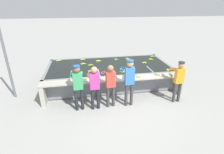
# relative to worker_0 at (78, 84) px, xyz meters

# --- Properties ---
(ground_plane) EXTENTS (80.00, 80.00, 0.00)m
(ground_plane) POSITION_rel_worker_0_xyz_m (1.38, 0.30, -0.99)
(ground_plane) COLOR #999993
(ground_plane) RESTS_ON ground
(wash_tank) EXTENTS (5.51, 2.67, 0.84)m
(wash_tank) POSITION_rel_worker_0_xyz_m (1.38, 2.07, -0.58)
(wash_tank) COLOR gray
(wash_tank) RESTS_ON ground
(work_ledge) EXTENTS (5.51, 0.45, 0.84)m
(work_ledge) POSITION_rel_worker_0_xyz_m (1.38, 0.52, -0.36)
(work_ledge) COLOR #A8A393
(work_ledge) RESTS_ON ground
(worker_0) EXTENTS (0.45, 0.73, 1.64)m
(worker_0) POSITION_rel_worker_0_xyz_m (0.00, 0.00, 0.00)
(worker_0) COLOR #1E2328
(worker_0) RESTS_ON ground
(worker_1) EXTENTS (0.43, 0.71, 1.57)m
(worker_1) POSITION_rel_worker_0_xyz_m (0.55, -0.03, -0.06)
(worker_1) COLOR #1E2328
(worker_1) RESTS_ON ground
(worker_2) EXTENTS (0.46, 0.72, 1.57)m
(worker_2) POSITION_rel_worker_0_xyz_m (1.10, 0.03, -0.06)
(worker_2) COLOR #38383D
(worker_2) RESTS_ON ground
(worker_3) EXTENTS (0.41, 0.73, 1.73)m
(worker_3) POSITION_rel_worker_0_xyz_m (1.76, -0.02, 0.07)
(worker_3) COLOR #38383D
(worker_3) RESTS_ON ground
(worker_4) EXTENTS (0.42, 0.72, 1.58)m
(worker_4) POSITION_rel_worker_0_xyz_m (3.59, -0.07, -0.04)
(worker_4) COLOR #38383D
(worker_4) RESTS_ON ground
(banana_bunch_floating_0) EXTENTS (0.28, 0.28, 0.08)m
(banana_bunch_floating_0) POSITION_rel_worker_0_xyz_m (0.96, 2.74, -0.13)
(banana_bunch_floating_0) COLOR #9EC642
(banana_bunch_floating_0) RESTS_ON wash_tank
(banana_bunch_floating_1) EXTENTS (0.28, 0.27, 0.08)m
(banana_bunch_floating_1) POSITION_rel_worker_0_xyz_m (-0.09, 1.12, -0.13)
(banana_bunch_floating_1) COLOR #8CB738
(banana_bunch_floating_1) RESTS_ON wash_tank
(banana_bunch_floating_2) EXTENTS (0.28, 0.28, 0.08)m
(banana_bunch_floating_2) POSITION_rel_worker_0_xyz_m (0.21, 3.12, -0.13)
(banana_bunch_floating_2) COLOR #93BC3D
(banana_bunch_floating_2) RESTS_ON wash_tank
(banana_bunch_floating_3) EXTENTS (0.28, 0.27, 0.08)m
(banana_bunch_floating_3) POSITION_rel_worker_0_xyz_m (2.44, 2.86, -0.13)
(banana_bunch_floating_3) COLOR #8CB738
(banana_bunch_floating_3) RESTS_ON wash_tank
(banana_bunch_floating_4) EXTENTS (0.28, 0.28, 0.08)m
(banana_bunch_floating_4) POSITION_rel_worker_0_xyz_m (3.57, 2.56, -0.13)
(banana_bunch_floating_4) COLOR #93BC3D
(banana_bunch_floating_4) RESTS_ON wash_tank
(banana_bunch_floating_5) EXTENTS (0.28, 0.28, 0.08)m
(banana_bunch_floating_5) POSITION_rel_worker_0_xyz_m (-0.95, 3.15, -0.13)
(banana_bunch_floating_5) COLOR #93BC3D
(banana_bunch_floating_5) RESTS_ON wash_tank
(banana_bunch_floating_6) EXTENTS (0.28, 0.28, 0.08)m
(banana_bunch_floating_6) POSITION_rel_worker_0_xyz_m (0.55, 2.20, -0.13)
(banana_bunch_floating_6) COLOR #75A333
(banana_bunch_floating_6) RESTS_ON wash_tank
(banana_bunch_floating_7) EXTENTS (0.22, 0.22, 0.08)m
(banana_bunch_floating_7) POSITION_rel_worker_0_xyz_m (0.49, 1.43, -0.13)
(banana_bunch_floating_7) COLOR #93BC3D
(banana_bunch_floating_7) RESTS_ON wash_tank
(banana_bunch_floating_8) EXTENTS (0.27, 0.27, 0.08)m
(banana_bunch_floating_8) POSITION_rel_worker_0_xyz_m (1.85, 2.84, -0.13)
(banana_bunch_floating_8) COLOR #9EC642
(banana_bunch_floating_8) RESTS_ON wash_tank
(banana_bunch_floating_9) EXTENTS (0.28, 0.27, 0.08)m
(banana_bunch_floating_9) POSITION_rel_worker_0_xyz_m (0.22, 2.43, -0.13)
(banana_bunch_floating_9) COLOR #93BC3D
(banana_bunch_floating_9) RESTS_ON wash_tank
(banana_bunch_floating_10) EXTENTS (0.28, 0.27, 0.08)m
(banana_bunch_floating_10) POSITION_rel_worker_0_xyz_m (3.85, 3.02, -0.13)
(banana_bunch_floating_10) COLOR #7FAD33
(banana_bunch_floating_10) RESTS_ON wash_tank
(banana_bunch_floating_11) EXTENTS (0.28, 0.28, 0.08)m
(banana_bunch_floating_11) POSITION_rel_worker_0_xyz_m (3.07, 2.09, -0.13)
(banana_bunch_floating_11) COLOR #93BC3D
(banana_bunch_floating_11) RESTS_ON wash_tank
(banana_bunch_floating_12) EXTENTS (0.28, 0.27, 0.08)m
(banana_bunch_floating_12) POSITION_rel_worker_0_xyz_m (1.81, 1.13, -0.13)
(banana_bunch_floating_12) COLOR #8CB738
(banana_bunch_floating_12) RESTS_ON wash_tank
(banana_bunch_floating_13) EXTENTS (0.24, 0.24, 0.08)m
(banana_bunch_floating_13) POSITION_rel_worker_0_xyz_m (2.17, 1.13, -0.13)
(banana_bunch_floating_13) COLOR #8CB738
(banana_bunch_floating_13) RESTS_ON wash_tank
(banana_bunch_ledge_0) EXTENTS (0.28, 0.27, 0.08)m
(banana_bunch_ledge_0) POSITION_rel_worker_0_xyz_m (3.06, 0.59, -0.13)
(banana_bunch_ledge_0) COLOR #75A333
(banana_bunch_ledge_0) RESTS_ON work_ledge
(banana_bunch_ledge_1) EXTENTS (0.26, 0.26, 0.08)m
(banana_bunch_ledge_1) POSITION_rel_worker_0_xyz_m (2.25, 0.51, -0.13)
(banana_bunch_ledge_1) COLOR #93BC3D
(banana_bunch_ledge_1) RESTS_ON work_ledge
(knife_0) EXTENTS (0.25, 0.29, 0.02)m
(knife_0) POSITION_rel_worker_0_xyz_m (0.20, 0.60, -0.14)
(knife_0) COLOR silver
(knife_0) RESTS_ON work_ledge
(support_post_left) EXTENTS (0.09, 0.09, 3.20)m
(support_post_left) POSITION_rel_worker_0_xyz_m (-2.53, 1.32, 0.61)
(support_post_left) COLOR slate
(support_post_left) RESTS_ON ground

